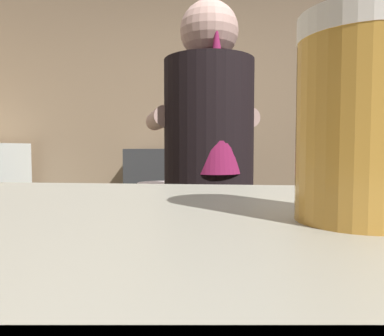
{
  "coord_description": "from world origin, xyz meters",
  "views": [
    {
      "loc": [
        0.16,
        -1.25,
        1.13
      ],
      "look_at": [
        0.11,
        -0.75,
        1.1
      ],
      "focal_mm": 33.49,
      "sensor_mm": 36.0,
      "label": 1
    }
  ],
  "objects_px": {
    "chefs_knife": "(270,195)",
    "pint_glass_far": "(360,120)",
    "bartender": "(209,188)",
    "knife_block": "(353,175)",
    "mixing_bowl": "(159,189)",
    "bottle_soy": "(202,140)",
    "bottle_vinegar": "(178,139)"
  },
  "relations": [
    {
      "from": "pint_glass_far",
      "to": "bottle_vinegar",
      "type": "relative_size",
      "value": 0.58
    },
    {
      "from": "bartender",
      "to": "bottle_vinegar",
      "type": "relative_size",
      "value": 7.15
    },
    {
      "from": "knife_block",
      "to": "bottle_soy",
      "type": "relative_size",
      "value": 1.31
    },
    {
      "from": "bartender",
      "to": "chefs_knife",
      "type": "distance_m",
      "value": 0.5
    },
    {
      "from": "bartender",
      "to": "bottle_soy",
      "type": "height_order",
      "value": "bartender"
    },
    {
      "from": "bottle_soy",
      "to": "bottle_vinegar",
      "type": "xyz_separation_m",
      "value": [
        -0.22,
        0.01,
        0.01
      ]
    },
    {
      "from": "bartender",
      "to": "pint_glass_far",
      "type": "bearing_deg",
      "value": 169.57
    },
    {
      "from": "knife_block",
      "to": "bottle_vinegar",
      "type": "xyz_separation_m",
      "value": [
        -1.05,
        1.42,
        0.21
      ]
    },
    {
      "from": "pint_glass_far",
      "to": "bottle_vinegar",
      "type": "xyz_separation_m",
      "value": [
        -0.54,
        2.94,
        0.06
      ]
    },
    {
      "from": "bartender",
      "to": "knife_block",
      "type": "bearing_deg",
      "value": -77.02
    },
    {
      "from": "chefs_knife",
      "to": "bottle_soy",
      "type": "xyz_separation_m",
      "value": [
        -0.44,
        1.41,
        0.3
      ]
    },
    {
      "from": "mixing_bowl",
      "to": "bottle_vinegar",
      "type": "distance_m",
      "value": 1.45
    },
    {
      "from": "pint_glass_far",
      "to": "bottle_soy",
      "type": "distance_m",
      "value": 2.95
    },
    {
      "from": "mixing_bowl",
      "to": "pint_glass_far",
      "type": "height_order",
      "value": "pint_glass_far"
    },
    {
      "from": "chefs_knife",
      "to": "bottle_vinegar",
      "type": "distance_m",
      "value": 1.59
    },
    {
      "from": "bartender",
      "to": "chefs_knife",
      "type": "relative_size",
      "value": 6.97
    },
    {
      "from": "chefs_knife",
      "to": "pint_glass_far",
      "type": "relative_size",
      "value": 1.78
    },
    {
      "from": "pint_glass_far",
      "to": "bottle_vinegar",
      "type": "distance_m",
      "value": 2.99
    },
    {
      "from": "knife_block",
      "to": "chefs_knife",
      "type": "relative_size",
      "value": 1.14
    },
    {
      "from": "mixing_bowl",
      "to": "bottle_soy",
      "type": "bearing_deg",
      "value": 85.47
    },
    {
      "from": "chefs_knife",
      "to": "pint_glass_far",
      "type": "height_order",
      "value": "pint_glass_far"
    },
    {
      "from": "chefs_knife",
      "to": "pint_glass_far",
      "type": "bearing_deg",
      "value": -85.13
    },
    {
      "from": "chefs_knife",
      "to": "bottle_vinegar",
      "type": "bearing_deg",
      "value": 124.22
    },
    {
      "from": "mixing_bowl",
      "to": "chefs_knife",
      "type": "relative_size",
      "value": 0.9
    },
    {
      "from": "bartender",
      "to": "bottle_soy",
      "type": "bearing_deg",
      "value": -13.34
    },
    {
      "from": "bartender",
      "to": "knife_block",
      "type": "relative_size",
      "value": 6.13
    },
    {
      "from": "mixing_bowl",
      "to": "chefs_knife",
      "type": "height_order",
      "value": "mixing_bowl"
    },
    {
      "from": "bartender",
      "to": "knife_block",
      "type": "xyz_separation_m",
      "value": [
        0.67,
        0.41,
        0.02
      ]
    },
    {
      "from": "bartender",
      "to": "chefs_knife",
      "type": "bearing_deg",
      "value": -52.83
    },
    {
      "from": "knife_block",
      "to": "pint_glass_far",
      "type": "bearing_deg",
      "value": -108.44
    },
    {
      "from": "mixing_bowl",
      "to": "pint_glass_far",
      "type": "bearing_deg",
      "value": -74.08
    },
    {
      "from": "bottle_soy",
      "to": "bottle_vinegar",
      "type": "distance_m",
      "value": 0.22
    }
  ]
}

